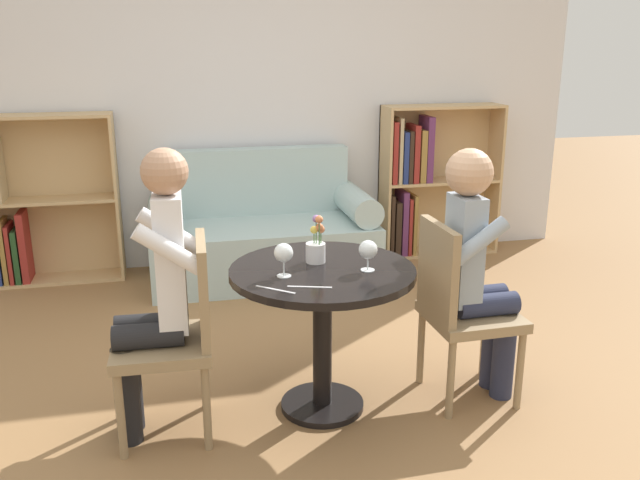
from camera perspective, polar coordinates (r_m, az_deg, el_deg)
ground_plane at (r=3.39m, az=0.20°, el=-13.88°), size 16.00×16.00×0.00m
back_wall at (r=5.27m, az=-5.85°, el=12.56°), size 5.20×0.05×2.70m
round_table at (r=3.14m, az=0.21°, el=-5.15°), size 0.85×0.85×0.71m
couch at (r=5.04m, az=-4.88°, el=0.38°), size 1.63×0.80×0.92m
bookshelf_left at (r=5.29m, az=-23.06°, el=2.54°), size 0.96×0.28×1.21m
bookshelf_right at (r=5.57m, az=8.66°, el=4.97°), size 0.96×0.28×1.21m
chair_left at (r=3.05m, az=-11.86°, el=-7.40°), size 0.44×0.44×0.90m
chair_right at (r=3.33m, az=11.59°, el=-5.32°), size 0.43×0.43×0.90m
person_left at (r=2.99m, az=-13.76°, el=-4.20°), size 0.43×0.35×1.30m
person_right at (r=3.30m, az=13.10°, el=-2.15°), size 0.42×0.35×1.25m
wine_glass_left at (r=2.95m, az=-3.08°, el=-1.17°), size 0.09×0.09×0.15m
wine_glass_right at (r=3.03m, az=4.07°, el=-0.86°), size 0.09×0.09×0.14m
flower_vase at (r=3.14m, az=-0.33°, el=-0.53°), size 0.09×0.09×0.23m
knife_left_setting at (r=2.86m, az=-0.88°, el=-3.97°), size 0.18×0.07×0.00m
fork_left_setting at (r=2.83m, az=-3.77°, el=-4.18°), size 0.15×0.13×0.00m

